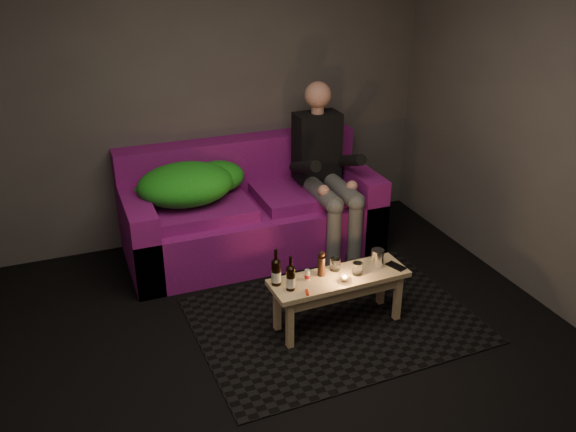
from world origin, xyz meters
The scene contains 17 objects.
floor centered at (0.00, 0.00, 0.00)m, with size 4.50×4.50×0.00m, color black.
room centered at (0.00, 0.47, 1.64)m, with size 4.50×4.50×4.50m.
rug centered at (0.43, 0.53, 0.00)m, with size 1.97×1.43×0.01m, color black.
sofa centered at (0.22, 1.82, 0.33)m, with size 2.15×0.97×0.92m.
green_blanket centered at (-0.28, 1.81, 0.70)m, with size 0.95×0.64×0.32m.
person centered at (0.85, 1.65, 0.74)m, with size 0.39×0.89×1.43m.
coffee_table centered at (0.43, 0.48, 0.33)m, with size 0.99×0.34×0.40m.
beer_bottle_a centered at (-0.01, 0.53, 0.50)m, with size 0.07×0.07×0.26m.
beer_bottle_b centered at (0.05, 0.44, 0.49)m, with size 0.06×0.06×0.25m.
salt_shaker centered at (0.21, 0.51, 0.44)m, with size 0.04×0.04×0.08m, color silver.
pepper_mill centered at (0.32, 0.53, 0.47)m, with size 0.05×0.05×0.14m, color black.
tumbler_back centered at (0.44, 0.56, 0.45)m, with size 0.07×0.07×0.09m, color white.
tealight centered at (0.44, 0.40, 0.42)m, with size 0.06×0.06×0.04m.
tumbler_front centered at (0.56, 0.45, 0.45)m, with size 0.07×0.07×0.09m, color white.
steel_cup centered at (0.74, 0.51, 0.47)m, with size 0.09×0.09×0.13m, color silver.
smartphone centered at (0.86, 0.44, 0.41)m, with size 0.07×0.14×0.01m, color black.
red_lighter centered at (0.14, 0.35, 0.41)m, with size 0.02×0.07×0.01m, color red.
Camera 1 is at (-1.23, -2.78, 2.57)m, focal length 38.00 mm.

